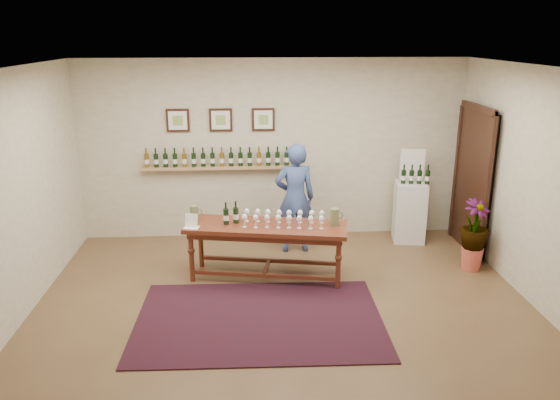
{
  "coord_description": "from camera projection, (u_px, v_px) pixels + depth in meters",
  "views": [
    {
      "loc": [
        -0.42,
        -5.87,
        3.16
      ],
      "look_at": [
        0.0,
        0.8,
        1.1
      ],
      "focal_mm": 35.0,
      "sensor_mm": 36.0,
      "label": 1
    }
  ],
  "objects": [
    {
      "name": "potted_plant",
      "position": [
        474.0,
        235.0,
        7.45
      ],
      "size": [
        0.61,
        0.61,
        0.87
      ],
      "rotation": [
        0.0,
        0.0,
        0.44
      ],
      "color": "#CB5443",
      "rests_on": "ground"
    },
    {
      "name": "room_shell",
      "position": [
        417.0,
        175.0,
        8.13
      ],
      "size": [
        6.0,
        6.0,
        6.0
      ],
      "color": "beige",
      "rests_on": "ground"
    },
    {
      "name": "person",
      "position": [
        295.0,
        198.0,
        8.02
      ],
      "size": [
        0.63,
        0.44,
        1.64
      ],
      "primitive_type": "imported",
      "rotation": [
        0.0,
        0.0,
        3.22
      ],
      "color": "#3A4F8A",
      "rests_on": "ground"
    },
    {
      "name": "tasting_table",
      "position": [
        266.0,
        233.0,
        7.18
      ],
      "size": [
        2.19,
        1.04,
        0.75
      ],
      "rotation": [
        0.0,
        0.0,
        -0.18
      ],
      "color": "#4F2213",
      "rests_on": "ground"
    },
    {
      "name": "rug",
      "position": [
        259.0,
        319.0,
        6.25
      ],
      "size": [
        2.85,
        1.93,
        0.01
      ],
      "primitive_type": "cube",
      "rotation": [
        0.0,
        0.0,
        -0.02
      ],
      "color": "#43120C",
      "rests_on": "ground"
    },
    {
      "name": "pedestal_bottles",
      "position": [
        416.0,
        175.0,
        8.32
      ],
      "size": [
        0.28,
        0.12,
        0.27
      ],
      "primitive_type": null,
      "rotation": [
        0.0,
        0.0,
        -0.16
      ],
      "color": "black",
      "rests_on": "display_pedestal"
    },
    {
      "name": "info_sign",
      "position": [
        412.0,
        164.0,
        8.48
      ],
      "size": [
        0.38,
        0.08,
        0.52
      ],
      "primitive_type": "cube",
      "rotation": [
        0.0,
        0.0,
        -0.16
      ],
      "color": "white",
      "rests_on": "display_pedestal"
    },
    {
      "name": "pitcher_left",
      "position": [
        194.0,
        213.0,
        7.26
      ],
      "size": [
        0.15,
        0.15,
        0.21
      ],
      "primitive_type": null,
      "rotation": [
        0.0,
        0.0,
        -0.11
      ],
      "color": "#636E45",
      "rests_on": "tasting_table"
    },
    {
      "name": "pitcher_right",
      "position": [
        334.0,
        217.0,
        7.11
      ],
      "size": [
        0.16,
        0.16,
        0.22
      ],
      "primitive_type": null,
      "rotation": [
        0.0,
        0.0,
        -0.17
      ],
      "color": "#636E45",
      "rests_on": "tasting_table"
    },
    {
      "name": "menu_card",
      "position": [
        191.0,
        221.0,
        7.03
      ],
      "size": [
        0.22,
        0.18,
        0.18
      ],
      "primitive_type": "cube",
      "rotation": [
        0.0,
        0.0,
        -0.22
      ],
      "color": "white",
      "rests_on": "tasting_table"
    },
    {
      "name": "ground",
      "position": [
        284.0,
        307.0,
        6.56
      ],
      "size": [
        6.0,
        6.0,
        0.0
      ],
      "primitive_type": "plane",
      "color": "brown",
      "rests_on": "ground"
    },
    {
      "name": "table_glasses",
      "position": [
        284.0,
        218.0,
        7.1
      ],
      "size": [
        1.36,
        0.48,
        0.18
      ],
      "primitive_type": null,
      "rotation": [
        0.0,
        0.0,
        -0.13
      ],
      "color": "white",
      "rests_on": "tasting_table"
    },
    {
      "name": "table_bottles",
      "position": [
        231.0,
        214.0,
        7.15
      ],
      "size": [
        0.29,
        0.22,
        0.28
      ],
      "primitive_type": null,
      "rotation": [
        0.0,
        0.0,
        -0.3
      ],
      "color": "black",
      "rests_on": "tasting_table"
    },
    {
      "name": "display_pedestal",
      "position": [
        409.0,
        212.0,
        8.54
      ],
      "size": [
        0.54,
        0.54,
        0.94
      ],
      "primitive_type": "cube",
      "rotation": [
        0.0,
        0.0,
        -0.16
      ],
      "color": "silver",
      "rests_on": "ground"
    }
  ]
}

